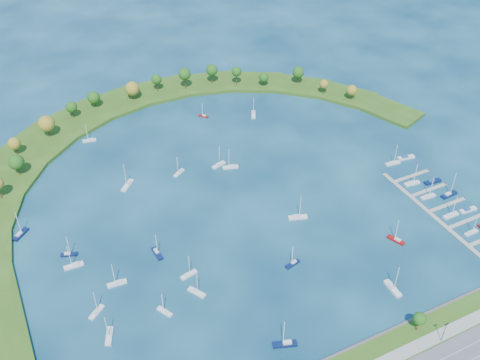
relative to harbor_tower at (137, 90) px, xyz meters
name	(u,v)px	position (x,y,z in m)	size (l,w,h in m)	color
ground	(236,194)	(12.20, -119.62, -4.28)	(700.00, 700.00, 0.00)	#07253D
breakwater	(119,166)	(-34.13, -70.91, -3.29)	(286.74, 247.64, 2.00)	#2C4C14
breakwater_trees	(137,108)	(-9.82, -31.80, 6.07)	(235.92, 88.08, 14.57)	#382314
harbor_tower	(137,90)	(0.00, 0.00, 0.00)	(2.60, 2.60, 4.45)	gray
dock_system	(450,215)	(97.50, -180.62, -3.93)	(24.28, 82.00, 1.60)	gray
moored_boat_0	(396,239)	(63.18, -182.77, -3.37)	(5.18, 8.50, 12.10)	maroon
moored_boat_1	(165,311)	(-46.08, -174.35, -3.42)	(5.06, 7.19, 10.41)	silver
moored_boat_2	(20,234)	(-90.27, -102.29, -3.34)	(8.32, 8.01, 13.27)	#0A1640
moored_boat_3	(219,164)	(14.79, -93.54, -3.37)	(8.65, 4.86, 12.26)	silver
moored_boat_4	(253,114)	(56.14, -54.92, -3.36)	(6.04, 8.71, 12.58)	silver
moored_boat_5	(117,283)	(-58.85, -151.39, -3.37)	(8.42, 2.84, 12.19)	silver
moored_boat_6	(96,312)	(-70.59, -162.52, -3.39)	(7.55, 6.56, 11.55)	silver
moored_boat_7	(203,116)	(27.79, -42.84, -3.44)	(5.63, 5.79, 9.28)	maroon
moored_boat_8	(74,265)	(-72.76, -133.14, -3.36)	(8.61, 2.68, 12.54)	silver
moored_boat_9	(285,343)	(-10.80, -209.09, -3.32)	(9.67, 5.63, 13.73)	#0A1640
moored_boat_10	(69,254)	(-73.08, -125.28, -3.40)	(7.79, 4.49, 11.05)	#0A1640
moored_boat_11	(179,172)	(-7.05, -90.60, -3.40)	(7.55, 5.91, 11.19)	silver
moored_boat_12	(189,274)	(-30.05, -160.30, -3.39)	(7.97, 3.67, 11.31)	silver
moored_boat_13	(196,292)	(-30.82, -170.74, -3.37)	(6.04, 8.20, 11.98)	silver
moored_boat_14	(157,253)	(-37.76, -142.11, -3.36)	(2.93, 8.57, 12.39)	#0A1640
moored_boat_15	(128,185)	(-34.76, -88.81, -3.30)	(8.68, 9.06, 14.42)	silver
moored_boat_16	(393,288)	(43.08, -205.26, -3.30)	(3.24, 9.81, 14.22)	silver
moored_boat_17	(293,263)	(13.11, -174.48, -3.41)	(7.61, 3.63, 10.79)	#0A1640
moored_boat_18	(230,167)	(19.68, -98.11, -3.36)	(8.71, 4.63, 12.34)	silver
moored_boat_19	(109,335)	(-69.19, -175.83, -3.36)	(5.38, 8.73, 12.44)	silver
moored_boat_20	(298,217)	(30.90, -149.29, -3.33)	(9.47, 5.30, 13.42)	silver
moored_boat_21	(89,140)	(-41.79, -38.46, -3.40)	(7.88, 3.55, 11.19)	silver
docked_boat_2	(471,232)	(97.74, -194.43, -3.41)	(7.29, 2.10, 10.69)	silver
docked_boat_4	(451,215)	(97.71, -181.00, -3.36)	(8.45, 2.40, 12.40)	silver
docked_boat_5	(468,210)	(108.17, -181.70, -3.61)	(9.16, 3.35, 1.83)	silver
docked_boat_6	(428,196)	(97.72, -165.00, -3.37)	(8.29, 2.75, 12.01)	silver
docked_boat_7	(449,194)	(108.20, -168.59, -3.32)	(9.52, 3.19, 13.78)	#0A1640
docked_boat_8	(412,183)	(97.71, -152.91, -3.36)	(8.77, 3.44, 12.55)	silver
docked_boat_9	(432,182)	(108.16, -156.55, -3.58)	(9.55, 3.35, 1.91)	#0A1640
docked_boat_10	(393,163)	(100.12, -134.29, -3.37)	(8.58, 3.32, 12.29)	silver
docked_boat_11	(406,157)	(110.06, -133.30, -3.55)	(10.10, 4.34, 1.99)	silver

